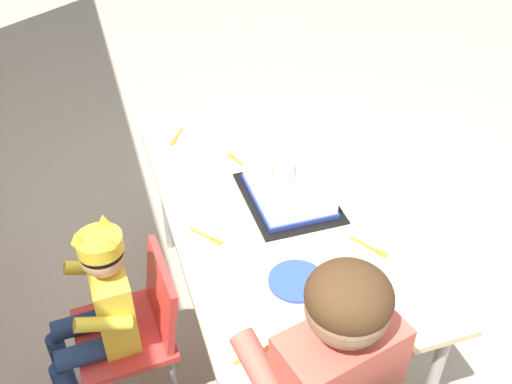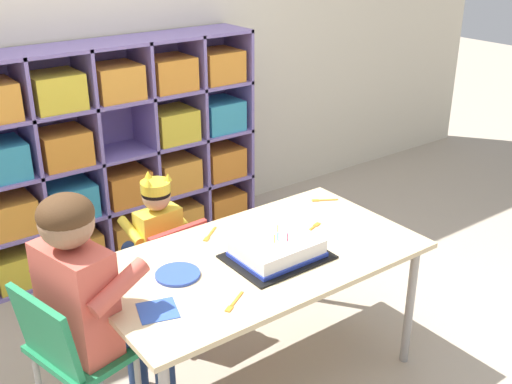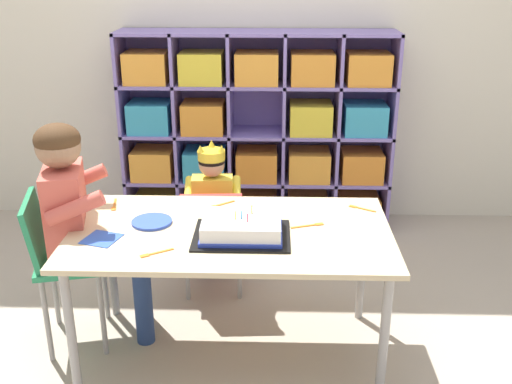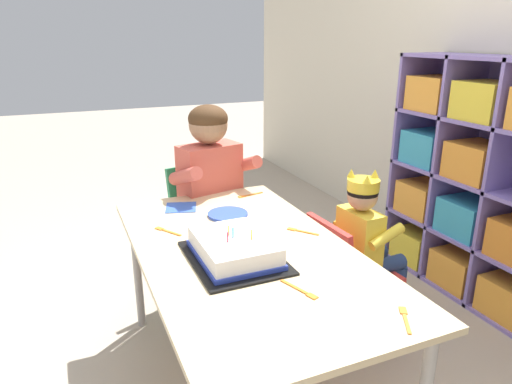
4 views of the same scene
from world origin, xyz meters
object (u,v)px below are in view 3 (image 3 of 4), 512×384
activity_table (231,241)px  paper_plate_stack (152,222)px  fork_beside_plate_stack (360,208)px  classroom_chair_adult_side (59,254)px  fork_scattered_mid_table (114,205)px  fork_at_table_front_edge (155,253)px  classroom_chair_blue (213,231)px  birthday_cake_on_tray (242,229)px  adult_helper_seated (81,211)px  fork_by_napkin (220,205)px  child_with_crown (213,198)px  fork_near_cake_tray (309,225)px

activity_table → paper_plate_stack: paper_plate_stack is taller
fork_beside_plate_stack → classroom_chair_adult_side: bearing=-142.5°
activity_table → fork_scattered_mid_table: 0.61m
activity_table → fork_at_table_front_edge: size_ratio=10.88×
activity_table → fork_beside_plate_stack: size_ratio=11.48×
activity_table → classroom_chair_blue: size_ratio=2.21×
activity_table → birthday_cake_on_tray: bearing=-51.6°
adult_helper_seated → fork_scattered_mid_table: size_ratio=7.64×
paper_plate_stack → fork_by_napkin: (0.28, 0.21, -0.00)m
fork_beside_plate_stack → classroom_chair_blue: bearing=-171.7°
birthday_cake_on_tray → fork_beside_plate_stack: 0.61m
classroom_chair_blue → child_with_crown: size_ratio=0.75×
birthday_cake_on_tray → fork_scattered_mid_table: 0.68m
classroom_chair_blue → birthday_cake_on_tray: birthday_cake_on_tray is taller
fork_at_table_front_edge → fork_scattered_mid_table: bearing=89.0°
classroom_chair_blue → child_with_crown: bearing=-90.3°
birthday_cake_on_tray → fork_scattered_mid_table: (-0.60, 0.30, -0.03)m
classroom_chair_adult_side → fork_beside_plate_stack: 1.37m
fork_at_table_front_edge → activity_table: bearing=7.9°
fork_by_napkin → fork_at_table_front_edge: bearing=-151.3°
classroom_chair_adult_side → birthday_cake_on_tray: (0.83, -0.15, 0.21)m
fork_at_table_front_edge → fork_near_cake_tray: bearing=-7.2°
fork_scattered_mid_table → adult_helper_seated: bearing=127.9°
activity_table → adult_helper_seated: (-0.67, 0.11, 0.08)m
activity_table → fork_near_cake_tray: (0.33, 0.05, 0.06)m
adult_helper_seated → fork_near_cake_tray: size_ratio=7.30×
activity_table → fork_near_cake_tray: bearing=7.8°
classroom_chair_blue → adult_helper_seated: bearing=34.8°
birthday_cake_on_tray → fork_by_napkin: bearing=109.5°
adult_helper_seated → fork_near_cake_tray: (1.00, -0.07, -0.02)m
classroom_chair_adult_side → paper_plate_stack: (0.44, -0.03, 0.18)m
classroom_chair_adult_side → fork_at_table_front_edge: classroom_chair_adult_side is taller
child_with_crown → adult_helper_seated: size_ratio=0.78×
fork_at_table_front_edge → fork_scattered_mid_table: 0.54m
activity_table → fork_near_cake_tray: fork_near_cake_tray is taller
adult_helper_seated → fork_beside_plate_stack: 1.25m
classroom_chair_blue → fork_scattered_mid_table: 0.58m
classroom_chair_blue → classroom_chair_adult_side: size_ratio=0.84×
activity_table → classroom_chair_adult_side: bearing=173.6°
paper_plate_stack → fork_near_cake_tray: size_ratio=1.21×
fork_beside_plate_stack → fork_scattered_mid_table: bearing=-148.9°
activity_table → birthday_cake_on_tray: (0.05, -0.06, 0.09)m
child_with_crown → classroom_chair_blue: bearing=89.7°
activity_table → classroom_chair_blue: 0.59m
child_with_crown → fork_at_table_front_edge: child_with_crown is taller
activity_table → birthday_cake_on_tray: size_ratio=3.42×
adult_helper_seated → fork_at_table_front_edge: (0.39, -0.34, -0.02)m
fork_by_napkin → fork_beside_plate_stack: bearing=-39.8°
activity_table → classroom_chair_blue: (-0.13, 0.54, -0.21)m
fork_near_cake_tray → fork_by_napkin: 0.45m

